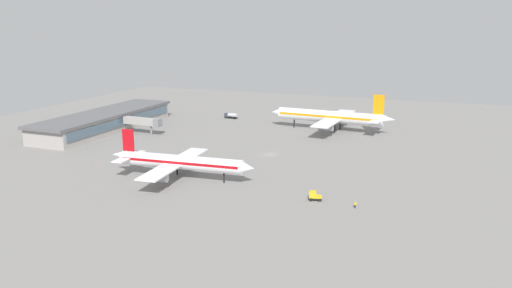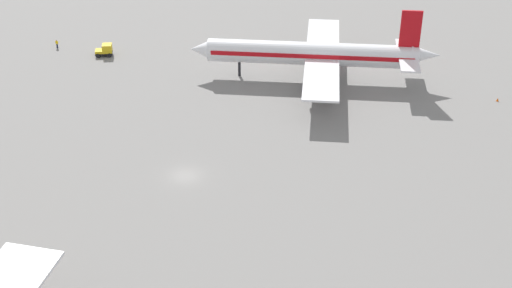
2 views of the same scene
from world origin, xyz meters
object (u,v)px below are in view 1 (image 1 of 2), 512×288
ground_crew_worker (355,205)px  airplane_at_gate (331,117)px  safety_cone_near_gate (97,164)px  fuel_truck (231,115)px  airplane_taxiing (180,162)px  baggage_tug (314,196)px

ground_crew_worker → airplane_at_gate: bearing=20.6°
airplane_at_gate → safety_cone_near_gate: airplane_at_gate is taller
fuel_truck → airplane_taxiing: bearing=111.4°
fuel_truck → safety_cone_near_gate: (87.74, -7.22, -1.09)m
airplane_taxiing → safety_cone_near_gate: 32.40m
airplane_at_gate → safety_cone_near_gate: size_ratio=88.01×
airplane_at_gate → baggage_tug: (85.00, 15.89, -4.68)m
airplane_taxiing → fuel_truck: size_ratio=6.88×
fuel_truck → ground_crew_worker: size_ratio=3.87×
ground_crew_worker → safety_cone_near_gate: bearing=87.4°
fuel_truck → ground_crew_worker: 123.22m
baggage_tug → ground_crew_worker: (1.96, 10.76, -0.31)m
ground_crew_worker → fuel_truck: bearing=41.8°
baggage_tug → ground_crew_worker: 10.95m
baggage_tug → fuel_truck: (-94.82, -65.50, 0.23)m
airplane_at_gate → ground_crew_worker: (86.96, 26.65, -4.99)m
airplane_taxiing → baggage_tug: (3.62, 40.85, -3.77)m
fuel_truck → safety_cone_near_gate: fuel_truck is taller
airplane_taxiing → safety_cone_near_gate: size_ratio=74.22×
airplane_at_gate → baggage_tug: size_ratio=14.78×
fuel_truck → ground_crew_worker: fuel_truck is taller
fuel_truck → airplane_at_gate: bearing=175.1°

